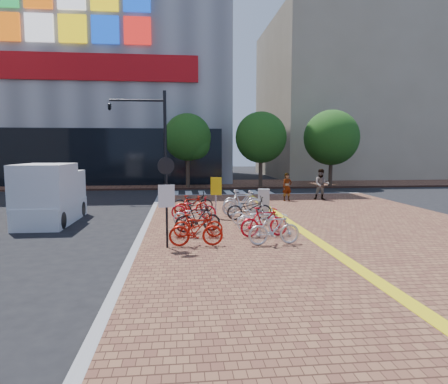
{
  "coord_description": "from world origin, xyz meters",
  "views": [
    {
      "loc": [
        -2.54,
        -14.96,
        3.22
      ],
      "look_at": [
        -0.62,
        2.88,
        1.3
      ],
      "focal_mm": 32.0,
      "sensor_mm": 36.0,
      "label": 1
    }
  ],
  "objects": [
    {
      "name": "bike_9",
      "position": [
        0.39,
        -0.31,
        0.61
      ],
      "size": [
        1.79,
        0.8,
        0.91
      ],
      "primitive_type": "imported",
      "rotation": [
        0.0,
        0.0,
        1.45
      ],
      "color": "white",
      "rests_on": "sidewalk"
    },
    {
      "name": "kerb_north",
      "position": [
        3.0,
        12.0,
        0.08
      ],
      "size": [
        14.0,
        0.25,
        0.15
      ],
      "primitive_type": "cube",
      "color": "gray",
      "rests_on": "ground"
    },
    {
      "name": "bike_11",
      "position": [
        0.41,
        2.06,
        0.67
      ],
      "size": [
        1.98,
        0.73,
        1.03
      ],
      "primitive_type": "imported",
      "rotation": [
        0.0,
        0.0,
        1.55
      ],
      "color": "black",
      "rests_on": "sidewalk"
    },
    {
      "name": "far_sidewalk",
      "position": [
        0.0,
        21.0,
        0.07
      ],
      "size": [
        70.0,
        8.0,
        0.15
      ],
      "primitive_type": "cube",
      "color": "brown",
      "rests_on": "ground"
    },
    {
      "name": "bike_4",
      "position": [
        -2.02,
        2.25,
        0.67
      ],
      "size": [
        2.06,
        1.03,
        1.03
      ],
      "primitive_type": "imported",
      "rotation": [
        0.0,
        0.0,
        1.39
      ],
      "color": "red",
      "rests_on": "sidewalk"
    },
    {
      "name": "pedestrian_b",
      "position": [
        5.97,
        8.47,
        1.09
      ],
      "size": [
        1.06,
        0.91,
        1.88
      ],
      "primitive_type": "imported",
      "rotation": [
        0.0,
        0.0,
        -0.24
      ],
      "color": "#464B59",
      "rests_on": "sidewalk"
    },
    {
      "name": "bike_0",
      "position": [
        -2.09,
        -2.47,
        0.67
      ],
      "size": [
        1.73,
        0.5,
        1.04
      ],
      "primitive_type": "imported",
      "rotation": [
        0.0,
        0.0,
        1.56
      ],
      "color": "#AA160C",
      "rests_on": "sidewalk"
    },
    {
      "name": "bike_12",
      "position": [
        0.27,
        3.24,
        0.73
      ],
      "size": [
        2.01,
        0.89,
        1.17
      ],
      "primitive_type": "imported",
      "rotation": [
        0.0,
        0.0,
        1.75
      ],
      "color": "silver",
      "rests_on": "sidewalk"
    },
    {
      "name": "box_truck",
      "position": [
        -8.23,
        3.12,
        1.23
      ],
      "size": [
        2.03,
        4.54,
        2.61
      ],
      "color": "white",
      "rests_on": "ground"
    },
    {
      "name": "bike_10",
      "position": [
        0.3,
        0.9,
        0.57
      ],
      "size": [
        1.64,
        0.67,
        0.84
      ],
      "primitive_type": "imported",
      "rotation": [
        0.0,
        0.0,
        1.5
      ],
      "color": "silver",
      "rests_on": "sidewalk"
    },
    {
      "name": "utility_box",
      "position": [
        1.39,
        3.68,
        0.74
      ],
      "size": [
        0.62,
        0.51,
        1.18
      ],
      "primitive_type": "cube",
      "rotation": [
        0.0,
        0.0,
        -0.24
      ],
      "color": "silver",
      "rests_on": "sidewalk"
    },
    {
      "name": "yellow_sign",
      "position": [
        -1.01,
        2.69,
        1.42
      ],
      "size": [
        0.49,
        0.2,
        1.83
      ],
      "color": "#B7B7BC",
      "rests_on": "sidewalk"
    },
    {
      "name": "bike_8",
      "position": [
        0.36,
        -1.32,
        0.68
      ],
      "size": [
        1.81,
        0.73,
        1.06
      ],
      "primitive_type": "imported",
      "rotation": [
        0.0,
        0.0,
        1.71
      ],
      "color": "#B20C19",
      "rests_on": "sidewalk"
    },
    {
      "name": "kerb_west",
      "position": [
        -4.0,
        -5.0,
        0.08
      ],
      "size": [
        0.25,
        34.0,
        0.15
      ],
      "primitive_type": "cube",
      "color": "gray",
      "rests_on": "ground"
    },
    {
      "name": "bike_7",
      "position": [
        0.42,
        -2.58,
        0.67
      ],
      "size": [
        1.77,
        0.67,
        1.04
      ],
      "primitive_type": "imported",
      "rotation": [
        0.0,
        0.0,
        1.68
      ],
      "color": "#B8B8BD",
      "rests_on": "sidewalk"
    },
    {
      "name": "bike_3",
      "position": [
        -2.06,
        1.02,
        0.58
      ],
      "size": [
        1.67,
        0.67,
        0.86
      ],
      "primitive_type": "imported",
      "rotation": [
        0.0,
        0.0,
        1.63
      ],
      "color": "#BBBBC0",
      "rests_on": "sidewalk"
    },
    {
      "name": "street_trees",
      "position": [
        5.04,
        17.45,
        4.1
      ],
      "size": [
        16.2,
        4.6,
        6.35
      ],
      "color": "#38281E",
      "rests_on": "far_sidewalk"
    },
    {
      "name": "bike_6",
      "position": [
        -1.98,
        4.4,
        0.66
      ],
      "size": [
        1.96,
        0.7,
        1.03
      ],
      "primitive_type": "imported",
      "rotation": [
        0.0,
        0.0,
        1.56
      ],
      "color": "black",
      "rests_on": "sidewalk"
    },
    {
      "name": "traffic_light_pole",
      "position": [
        -5.04,
        10.33,
        4.75
      ],
      "size": [
        3.58,
        1.38,
        6.67
      ],
      "color": "black",
      "rests_on": "sidewalk"
    },
    {
      "name": "sidewalk",
      "position": [
        3.0,
        -5.0,
        0.07
      ],
      "size": [
        14.0,
        34.0,
        0.15
      ],
      "primitive_type": "cube",
      "color": "brown",
      "rests_on": "ground"
    },
    {
      "name": "pedestrian_a",
      "position": [
        3.76,
        8.23,
        0.98
      ],
      "size": [
        0.68,
        0.53,
        1.67
      ],
      "primitive_type": "imported",
      "rotation": [
        0.0,
        0.0,
        0.24
      ],
      "color": "gray",
      "rests_on": "sidewalk"
    },
    {
      "name": "tactile_strip",
      "position": [
        2.0,
        -5.0,
        0.16
      ],
      "size": [
        0.4,
        34.0,
        0.01
      ],
      "primitive_type": "cube",
      "color": "yellow",
      "rests_on": "sidewalk"
    },
    {
      "name": "notice_sign",
      "position": [
        -3.0,
        -2.6,
        1.93
      ],
      "size": [
        0.51,
        0.2,
        2.83
      ],
      "color": "black",
      "rests_on": "sidewalk"
    },
    {
      "name": "crosswalk",
      "position": [
        0.5,
        14.0,
        0.01
      ],
      "size": [
        7.5,
        4.0,
        0.01
      ],
      "color": "silver",
      "rests_on": "ground"
    },
    {
      "name": "ground",
      "position": [
        0.0,
        0.0,
        0.0
      ],
      "size": [
        120.0,
        120.0,
        0.0
      ],
      "primitive_type": "plane",
      "color": "black",
      "rests_on": "ground"
    },
    {
      "name": "bike_13",
      "position": [
        0.42,
        4.34,
        0.7
      ],
      "size": [
        1.87,
        0.61,
        1.11
      ],
      "primitive_type": "imported",
      "rotation": [
        0.0,
        0.0,
        1.52
      ],
      "color": "#AAAAAF",
      "rests_on": "sidewalk"
    },
    {
      "name": "bike_2",
      "position": [
        -1.93,
        -0.27,
        0.66
      ],
      "size": [
        1.76,
        0.73,
        1.03
      ],
      "primitive_type": "imported",
      "rotation": [
        0.0,
        0.0,
        1.72
      ],
      "color": "black",
      "rests_on": "sidewalk"
    },
    {
      "name": "bike_1",
      "position": [
        -1.97,
        -1.19,
        0.6
      ],
      "size": [
        1.75,
        0.69,
        0.91
      ],
      "primitive_type": "imported",
      "rotation": [
        0.0,
        0.0,
        1.52
      ],
      "color": "#B0190C",
      "rests_on": "sidewalk"
    },
    {
      "name": "bike_5",
      "position": [
        -2.08,
        3.25,
        0.64
      ],
      "size": [
        1.68,
        0.74,
        0.98
      ],
      "primitive_type": "imported",
      "rotation": [
        0.0,
        0.0,
        1.75
      ],
      "color": "#B4180C",
      "rests_on": "sidewalk"
    },
    {
      "name": "building_beige",
      "position": [
        18.0,
        32.0,
        9.0
      ],
      "size": [
        20.0,
        18.0,
        18.0
      ],
      "primitive_type": "cube",
      "color": "gray",
      "rests_on": "ground"
    },
    {
      "name": "department_store",
      "position": [
        -15.99,
        31.95,
        13.98
      ],
      "size": [
        36.0,
        24.27,
        28.0
      ],
      "color": "gray",
      "rests_on": "ground"
    }
  ]
}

